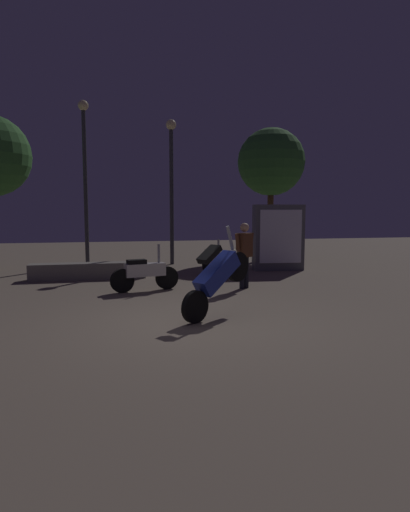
{
  "coord_description": "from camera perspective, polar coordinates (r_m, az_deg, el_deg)",
  "views": [
    {
      "loc": [
        -1.28,
        -6.99,
        1.89
      ],
      "look_at": [
        0.53,
        1.25,
        1.0
      ],
      "focal_mm": 29.83,
      "sensor_mm": 36.0,
      "label": 1
    }
  ],
  "objects": [
    {
      "name": "streetlamp_far",
      "position": [
        15.7,
        -15.82,
        11.87
      ],
      "size": [
        0.36,
        0.36,
        5.68
      ],
      "color": "#38383D",
      "rests_on": "ground_plane"
    },
    {
      "name": "tree_left_bg",
      "position": [
        17.35,
        8.86,
        12.28
      ],
      "size": [
        2.64,
        2.64,
        5.14
      ],
      "color": "#4C331E",
      "rests_on": "ground_plane"
    },
    {
      "name": "person_rider_beside",
      "position": [
        10.4,
        5.3,
        0.83
      ],
      "size": [
        0.61,
        0.42,
        1.61
      ],
      "rotation": [
        0.0,
        0.0,
        5.26
      ],
      "color": "black",
      "rests_on": "ground_plane"
    },
    {
      "name": "streetlamp_near",
      "position": [
        15.23,
        -4.53,
        10.97
      ],
      "size": [
        0.36,
        0.36,
        5.06
      ],
      "color": "#38383D",
      "rests_on": "ground_plane"
    },
    {
      "name": "kiosk_billboard",
      "position": [
        13.84,
        9.8,
        2.47
      ],
      "size": [
        1.64,
        0.67,
        2.1
      ],
      "rotation": [
        0.0,
        0.0,
        3.05
      ],
      "color": "#595960",
      "rests_on": "ground_plane"
    },
    {
      "name": "planter_wall_low",
      "position": [
        12.37,
        -15.37,
        -1.93
      ],
      "size": [
        3.16,
        0.5,
        0.45
      ],
      "color": "gray",
      "rests_on": "ground_plane"
    },
    {
      "name": "motorcycle_blue_foreground",
      "position": [
        7.54,
        1.61,
        -2.71
      ],
      "size": [
        1.44,
        1.01,
        1.63
      ],
      "rotation": [
        0.0,
        0.0,
        0.59
      ],
      "color": "black",
      "rests_on": "ground_plane"
    },
    {
      "name": "ground_plane",
      "position": [
        7.35,
        -1.99,
        -8.87
      ],
      "size": [
        40.0,
        40.0,
        0.0
      ],
      "primitive_type": "plane",
      "color": "#756656"
    },
    {
      "name": "motorcycle_white_parked_left",
      "position": [
        10.18,
        -8.08,
        -2.23
      ],
      "size": [
        1.64,
        0.5,
        1.11
      ],
      "rotation": [
        0.0,
        0.0,
        0.22
      ],
      "color": "black",
      "rests_on": "ground_plane"
    },
    {
      "name": "motorcycle_pink_parked_right",
      "position": [
        12.33,
        1.17,
        -0.74
      ],
      "size": [
        0.44,
        1.66,
        1.11
      ],
      "rotation": [
        0.0,
        0.0,
        4.87
      ],
      "color": "black",
      "rests_on": "ground_plane"
    }
  ]
}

